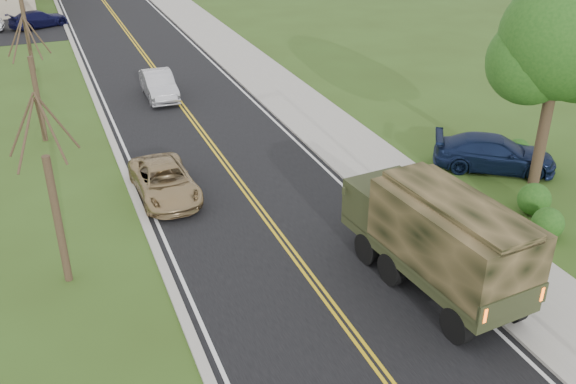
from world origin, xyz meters
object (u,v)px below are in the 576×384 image
suv_champagne (165,181)px  pickup_navy (494,153)px  sedan_silver (159,85)px  military_truck (438,234)px

suv_champagne → pickup_navy: 13.57m
sedan_silver → pickup_navy: 18.12m
sedan_silver → pickup_navy: (11.11, -14.32, 0.01)m
sedan_silver → military_truck: bearing=-77.7°
suv_champagne → sedan_silver: (2.20, 11.64, 0.08)m
suv_champagne → pickup_navy: pickup_navy is taller
suv_champagne → sedan_silver: bearing=77.9°
pickup_navy → military_truck: bearing=164.6°
military_truck → sedan_silver: military_truck is taller
sedan_silver → pickup_navy: size_ratio=0.87×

